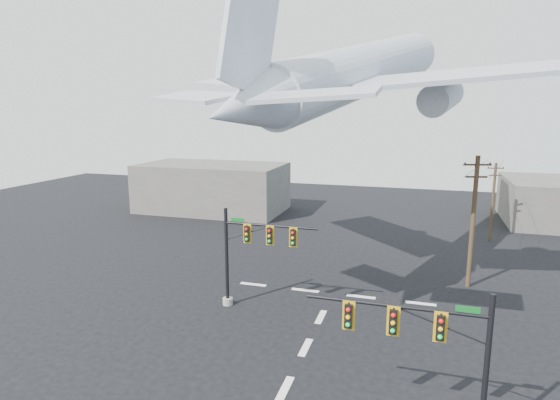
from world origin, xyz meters
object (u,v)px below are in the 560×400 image
(signal_mast_near, at_px, (437,356))
(utility_pole_a, at_px, (473,220))
(utility_pole_b, at_px, (493,200))
(airliner, at_px, (362,72))
(signal_mast_far, at_px, (248,253))

(signal_mast_near, bearing_deg, utility_pole_a, 81.18)
(utility_pole_a, height_order, utility_pole_b, utility_pole_a)
(utility_pole_b, relative_size, airliner, 0.24)
(signal_mast_near, bearing_deg, airliner, 107.81)
(signal_mast_far, distance_m, utility_pole_b, 27.97)
(utility_pole_a, xyz_separation_m, airliner, (-8.15, -1.17, 10.35))
(signal_mast_near, distance_m, airliner, 21.15)
(signal_mast_far, xyz_separation_m, airliner, (5.98, 7.06, 11.67))
(signal_mast_far, xyz_separation_m, utility_pole_b, (17.24, 22.03, 0.33))
(utility_pole_a, bearing_deg, signal_mast_far, -163.93)
(utility_pole_a, bearing_deg, signal_mast_near, -112.98)
(signal_mast_near, height_order, utility_pole_a, utility_pole_a)
(airliner, bearing_deg, signal_mast_near, -145.53)
(signal_mast_far, height_order, utility_pole_a, utility_pole_a)
(signal_mast_near, relative_size, utility_pole_b, 0.93)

